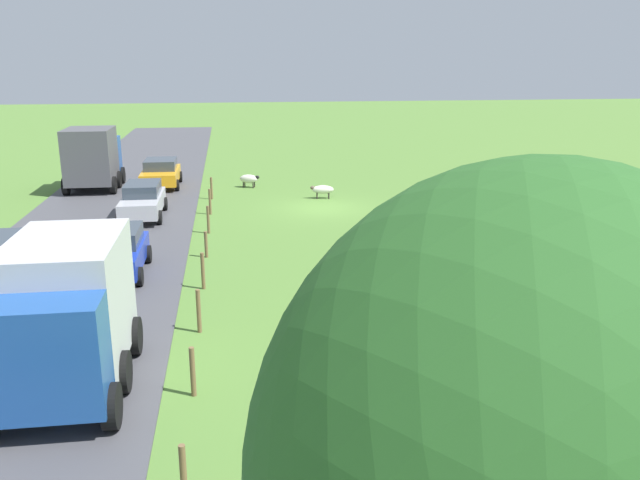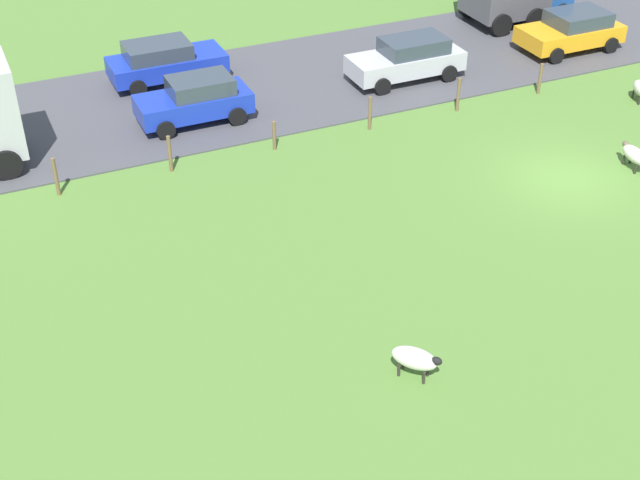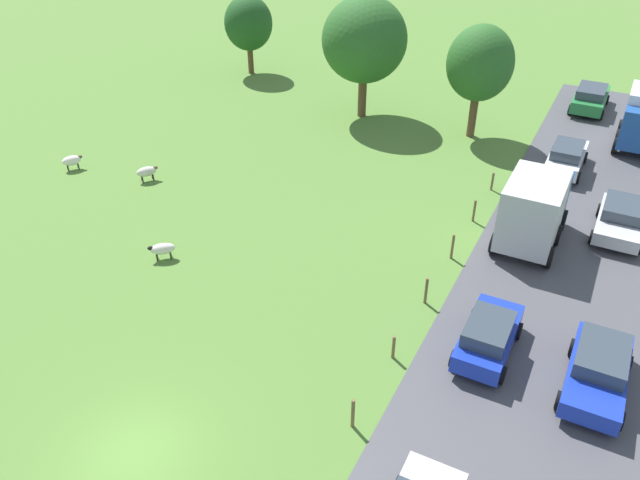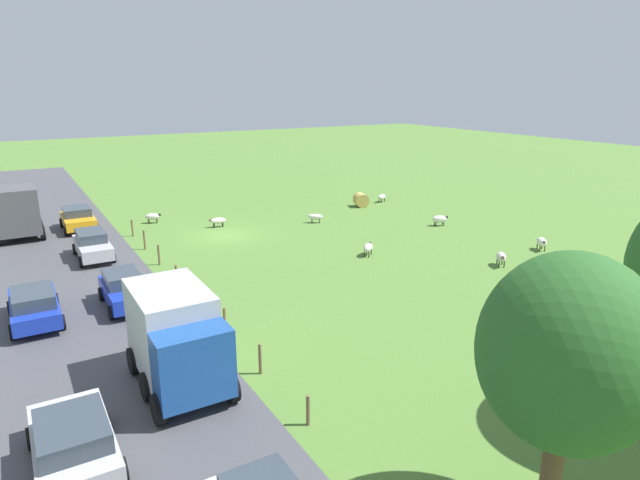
% 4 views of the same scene
% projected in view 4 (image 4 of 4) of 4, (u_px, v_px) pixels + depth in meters
% --- Properties ---
extents(ground_plane, '(160.00, 160.00, 0.00)m').
position_uv_depth(ground_plane, '(226.00, 235.00, 37.17)').
color(ground_plane, '#517A33').
extents(road_strip, '(8.00, 80.00, 0.06)m').
position_uv_depth(road_strip, '(63.00, 258.00, 32.15)').
color(road_strip, '#47474C').
rests_on(road_strip, ground_plane).
extents(sheep_0, '(1.05, 1.15, 0.81)m').
position_uv_depth(sheep_0, '(501.00, 257.00, 30.76)').
color(sheep_0, beige).
rests_on(sheep_0, ground_plane).
extents(sheep_1, '(1.14, 0.93, 0.68)m').
position_uv_depth(sheep_1, '(315.00, 217.00, 40.38)').
color(sheep_1, silver).
rests_on(sheep_1, ground_plane).
extents(sheep_2, '(1.15, 1.09, 0.78)m').
position_uv_depth(sheep_2, '(368.00, 247.00, 32.64)').
color(sheep_2, silver).
rests_on(sheep_2, ground_plane).
extents(sheep_3, '(1.17, 0.89, 0.70)m').
position_uv_depth(sheep_3, '(382.00, 197.00, 47.48)').
color(sheep_3, silver).
rests_on(sheep_3, ground_plane).
extents(sheep_4, '(1.02, 1.14, 0.81)m').
position_uv_depth(sheep_4, '(542.00, 242.00, 33.70)').
color(sheep_4, silver).
rests_on(sheep_4, ground_plane).
extents(sheep_5, '(1.25, 0.93, 0.78)m').
position_uv_depth(sheep_5, '(440.00, 219.00, 39.53)').
color(sheep_5, silver).
rests_on(sheep_5, ground_plane).
extents(sheep_6, '(1.28, 0.58, 0.71)m').
position_uv_depth(sheep_6, '(218.00, 221.00, 39.14)').
color(sheep_6, silver).
rests_on(sheep_6, ground_plane).
extents(sheep_7, '(1.23, 0.84, 0.76)m').
position_uv_depth(sheep_7, '(153.00, 217.00, 40.29)').
color(sheep_7, silver).
rests_on(sheep_7, ground_plane).
extents(hay_bale_0, '(1.45, 1.47, 1.14)m').
position_uv_depth(hay_bale_0, '(361.00, 200.00, 45.72)').
color(hay_bale_0, tan).
rests_on(hay_bale_0, ground_plane).
extents(tree_2, '(3.91, 3.91, 6.78)m').
position_uv_depth(tree_2, '(569.00, 353.00, 11.50)').
color(tree_2, brown).
rests_on(tree_2, ground_plane).
extents(fence_post_0, '(0.12, 0.12, 1.18)m').
position_uv_depth(fence_post_0, '(132.00, 228.00, 36.79)').
color(fence_post_0, brown).
rests_on(fence_post_0, ground_plane).
extents(fence_post_1, '(0.12, 0.12, 1.25)m').
position_uv_depth(fence_post_1, '(144.00, 240.00, 33.86)').
color(fence_post_1, brown).
rests_on(fence_post_1, ground_plane).
extents(fence_post_2, '(0.12, 0.12, 1.21)m').
position_uv_depth(fence_post_2, '(159.00, 255.00, 30.95)').
color(fence_post_2, brown).
rests_on(fence_post_2, ground_plane).
extents(fence_post_3, '(0.12, 0.12, 1.01)m').
position_uv_depth(fence_post_3, '(176.00, 274.00, 28.05)').
color(fence_post_3, brown).
rests_on(fence_post_3, ground_plane).
extents(fence_post_4, '(0.12, 0.12, 1.23)m').
position_uv_depth(fence_post_4, '(198.00, 294.00, 25.10)').
color(fence_post_4, brown).
rests_on(fence_post_4, ground_plane).
extents(fence_post_5, '(0.12, 0.12, 1.25)m').
position_uv_depth(fence_post_5, '(225.00, 322.00, 22.18)').
color(fence_post_5, brown).
rests_on(fence_post_5, ground_plane).
extents(fence_post_6, '(0.12, 0.12, 1.18)m').
position_uv_depth(fence_post_6, '(260.00, 359.00, 19.28)').
color(fence_post_6, brown).
rests_on(fence_post_6, ground_plane).
extents(fence_post_7, '(0.12, 0.12, 1.01)m').
position_uv_depth(fence_post_7, '(308.00, 410.00, 16.38)').
color(fence_post_7, brown).
rests_on(fence_post_7, ground_plane).
extents(truck_0, '(2.68, 4.79, 3.38)m').
position_uv_depth(truck_0, '(176.00, 337.00, 18.15)').
color(truck_0, '#1E4C99').
rests_on(truck_0, road_strip).
extents(truck_1, '(2.79, 4.38, 3.49)m').
position_uv_depth(truck_1, '(17.00, 211.00, 36.00)').
color(truck_1, '#1E4C99').
rests_on(truck_1, road_strip).
extents(car_0, '(2.20, 4.13, 1.51)m').
position_uv_depth(car_0, '(73.00, 440.00, 14.46)').
color(car_0, '#B7B7BC').
rests_on(car_0, road_strip).
extents(car_1, '(1.92, 3.91, 1.58)m').
position_uv_depth(car_1, '(124.00, 289.00, 25.08)').
color(car_1, '#1933B2').
rests_on(car_1, road_strip).
extents(car_2, '(2.08, 4.35, 1.55)m').
position_uv_depth(car_2, '(34.00, 305.00, 23.24)').
color(car_2, '#1933B2').
rests_on(car_2, road_strip).
extents(car_3, '(2.21, 4.17, 1.56)m').
position_uv_depth(car_3, '(78.00, 218.00, 38.32)').
color(car_3, orange).
rests_on(car_3, road_strip).
extents(car_6, '(1.95, 4.40, 1.59)m').
position_uv_depth(car_6, '(92.00, 244.00, 31.99)').
color(car_6, '#B7B7BC').
rests_on(car_6, road_strip).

